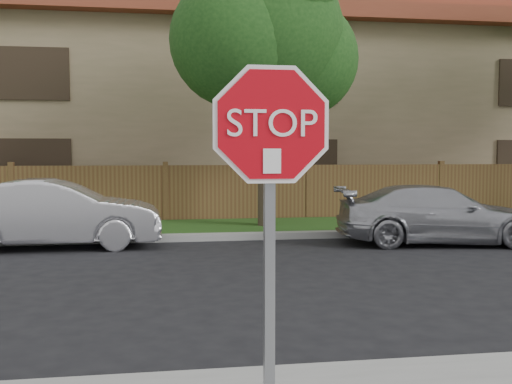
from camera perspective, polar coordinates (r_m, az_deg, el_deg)
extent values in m
plane|color=black|center=(5.46, -7.74, -17.50)|extent=(90.00, 90.00, 0.00)
cube|color=gray|center=(13.37, -8.48, -4.35)|extent=(70.00, 0.30, 0.15)
cube|color=#1E4714|center=(15.01, -8.53, -3.51)|extent=(70.00, 3.00, 0.12)
cube|color=brown|center=(16.53, -8.60, -0.25)|extent=(70.00, 0.12, 1.60)
cube|color=#907F59|center=(22.11, -8.75, 6.50)|extent=(34.00, 8.00, 6.00)
cube|color=brown|center=(22.49, -8.84, 14.80)|extent=(35.20, 9.20, 0.50)
cube|color=brown|center=(22.61, -8.85, 16.29)|extent=(33.00, 5.50, 0.70)
cylinder|color=#382B21|center=(15.01, 1.00, 3.81)|extent=(0.44, 0.44, 3.92)
sphere|color=#184013|center=(15.29, 1.02, 14.90)|extent=(3.80, 3.80, 3.80)
sphere|color=#184013|center=(15.66, 4.15, 12.55)|extent=(3.00, 3.00, 3.00)
sphere|color=#184013|center=(14.73, -1.87, 14.21)|extent=(3.20, 3.20, 3.20)
cube|color=gray|center=(3.78, 1.27, -7.38)|extent=(0.06, 0.06, 2.30)
cylinder|color=white|center=(3.65, 1.47, 6.43)|extent=(1.01, 0.02, 1.01)
cylinder|color=#B80711|center=(3.63, 1.51, 6.44)|extent=(0.93, 0.02, 0.93)
cube|color=white|center=(3.62, 1.54, 2.96)|extent=(0.11, 0.00, 0.15)
imported|color=silver|center=(12.93, -18.54, -1.98)|extent=(4.30, 1.56, 1.41)
imported|color=#ADAEB4|center=(13.41, 16.95, -2.08)|extent=(4.55, 2.40, 1.26)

